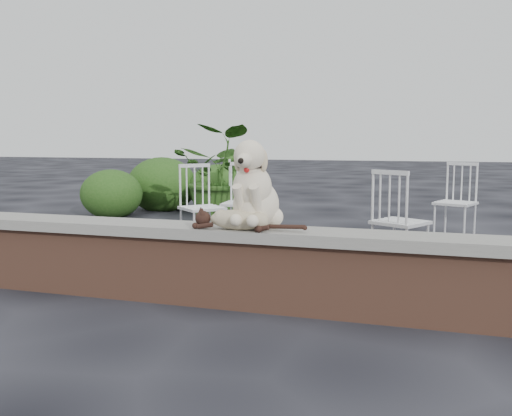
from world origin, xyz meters
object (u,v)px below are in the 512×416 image
(chair_d, at_px, (455,202))
(potted_plant_a, at_px, (223,176))
(dog, at_px, (256,183))
(chair_e, at_px, (243,193))
(chair_c, at_px, (400,220))
(chair_a, at_px, (202,206))
(chair_b, at_px, (241,202))
(cat, at_px, (239,218))
(potted_plant_b, at_px, (231,184))

(chair_d, distance_m, potted_plant_a, 3.08)
(dog, xyz_separation_m, chair_e, (-1.29, 3.54, -0.43))
(chair_c, relative_size, chair_a, 1.00)
(chair_b, xyz_separation_m, chair_a, (-0.28, -0.55, 0.00))
(cat, xyz_separation_m, chair_e, (-1.21, 3.69, -0.19))
(chair_b, relative_size, chair_d, 1.00)
(chair_c, distance_m, chair_a, 2.23)
(cat, distance_m, chair_e, 3.89)
(potted_plant_a, bearing_deg, chair_e, 12.00)
(cat, height_order, chair_e, chair_e)
(dog, bearing_deg, cat, -116.10)
(dog, height_order, cat, dog)
(chair_a, bearing_deg, potted_plant_a, 54.08)
(chair_c, height_order, chair_d, same)
(chair_c, height_order, potted_plant_a, potted_plant_a)
(chair_a, relative_size, potted_plant_b, 0.90)
(cat, height_order, chair_d, chair_d)
(cat, bearing_deg, potted_plant_a, 114.26)
(potted_plant_a, bearing_deg, chair_c, -38.74)
(cat, bearing_deg, chair_d, 67.39)
(chair_b, xyz_separation_m, potted_plant_a, (-0.61, 1.01, 0.24))
(dog, xyz_separation_m, potted_plant_a, (-1.57, 3.48, -0.19))
(potted_plant_a, bearing_deg, chair_b, -58.74)
(dog, height_order, chair_c, dog)
(chair_e, bearing_deg, cat, 178.19)
(dog, bearing_deg, potted_plant_a, 116.23)
(chair_c, bearing_deg, potted_plant_a, -9.00)
(cat, xyz_separation_m, potted_plant_a, (-1.49, 3.63, 0.05))
(chair_b, relative_size, chair_e, 1.00)
(chair_e, bearing_deg, chair_d, -115.03)
(chair_b, height_order, potted_plant_b, potted_plant_b)
(cat, bearing_deg, dog, 63.90)
(chair_e, xyz_separation_m, potted_plant_a, (-0.28, -0.06, 0.24))
(chair_d, relative_size, potted_plant_a, 0.66)
(dog, distance_m, chair_d, 3.64)
(dog, height_order, potted_plant_b, dog)
(cat, distance_m, potted_plant_b, 4.78)
(dog, relative_size, chair_c, 0.68)
(chair_c, xyz_separation_m, chair_d, (0.55, 1.83, 0.00))
(chair_e, bearing_deg, chair_a, 162.03)
(chair_a, bearing_deg, chair_b, 14.84)
(chair_d, bearing_deg, chair_e, -163.11)
(chair_d, distance_m, potted_plant_b, 3.41)
(chair_d, bearing_deg, chair_c, -84.84)
(chair_a, relative_size, chair_d, 1.00)
(dog, distance_m, chair_c, 1.80)
(dog, relative_size, chair_b, 0.68)
(chair_a, bearing_deg, chair_c, -59.89)
(dog, bearing_deg, chair_b, 113.10)
(cat, relative_size, chair_e, 1.02)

